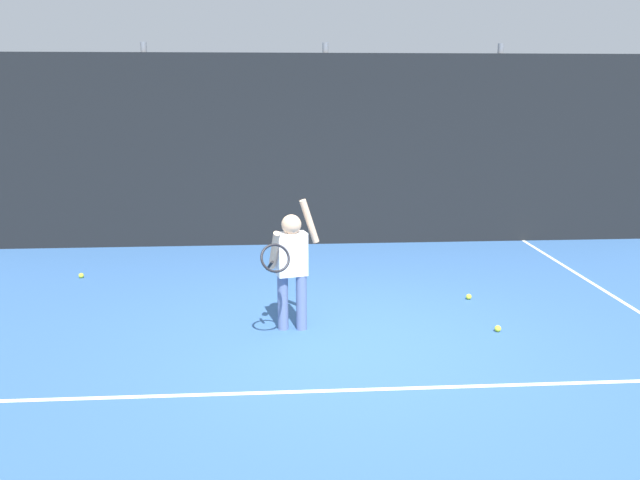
# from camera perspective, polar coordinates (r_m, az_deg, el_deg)

# --- Properties ---
(ground_plane) EXTENTS (20.00, 20.00, 0.00)m
(ground_plane) POSITION_cam_1_polar(r_m,az_deg,el_deg) (6.34, 3.36, -9.17)
(ground_plane) COLOR #335B93
(court_line_baseline) EXTENTS (9.00, 0.05, 0.00)m
(court_line_baseline) POSITION_cam_1_polar(r_m,az_deg,el_deg) (5.46, 4.68, -13.09)
(court_line_baseline) COLOR white
(court_line_baseline) RESTS_ON ground
(court_line_sideline) EXTENTS (0.05, 9.00, 0.00)m
(court_line_sideline) POSITION_cam_1_polar(r_m,az_deg,el_deg) (8.26, 25.39, -5.05)
(court_line_sideline) COLOR white
(court_line_sideline) RESTS_ON ground
(back_fence_windscreen) EXTENTS (11.08, 0.08, 2.94)m
(back_fence_windscreen) POSITION_cam_1_polar(r_m,az_deg,el_deg) (10.03, 0.49, 7.89)
(back_fence_windscreen) COLOR black
(back_fence_windscreen) RESTS_ON ground
(fence_post_1) EXTENTS (0.09, 0.09, 3.09)m
(fence_post_1) POSITION_cam_1_polar(r_m,az_deg,el_deg) (10.24, -14.90, 7.98)
(fence_post_1) COLOR slate
(fence_post_1) RESTS_ON ground
(fence_post_2) EXTENTS (0.09, 0.09, 3.09)m
(fence_post_2) POSITION_cam_1_polar(r_m,az_deg,el_deg) (10.08, 0.47, 8.34)
(fence_post_2) COLOR slate
(fence_post_2) RESTS_ON ground
(fence_post_3) EXTENTS (0.09, 0.09, 3.09)m
(fence_post_3) POSITION_cam_1_polar(r_m,az_deg,el_deg) (10.63, 15.26, 8.14)
(fence_post_3) COLOR slate
(fence_post_3) RESTS_ON ground
(tennis_player) EXTENTS (0.61, 0.69, 1.35)m
(tennis_player) POSITION_cam_1_polar(r_m,az_deg,el_deg) (6.45, -2.59, -1.94)
(tennis_player) COLOR slate
(tennis_player) RESTS_ON ground
(water_bottle) EXTENTS (0.07, 0.07, 0.22)m
(water_bottle) POSITION_cam_1_polar(r_m,az_deg,el_deg) (9.02, -2.39, -1.52)
(water_bottle) COLOR #D83F33
(water_bottle) RESTS_ON ground
(tennis_ball_0) EXTENTS (0.07, 0.07, 0.07)m
(tennis_ball_0) POSITION_cam_1_polar(r_m,az_deg,el_deg) (6.86, 15.52, -7.59)
(tennis_ball_0) COLOR #CCE033
(tennis_ball_0) RESTS_ON ground
(tennis_ball_2) EXTENTS (0.07, 0.07, 0.07)m
(tennis_ball_2) POSITION_cam_1_polar(r_m,az_deg,el_deg) (7.78, 13.08, -4.93)
(tennis_ball_2) COLOR #CCE033
(tennis_ball_2) RESTS_ON ground
(tennis_ball_5) EXTENTS (0.07, 0.07, 0.07)m
(tennis_ball_5) POSITION_cam_1_polar(r_m,az_deg,el_deg) (8.97, -20.46, -2.97)
(tennis_ball_5) COLOR #CCE033
(tennis_ball_5) RESTS_ON ground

